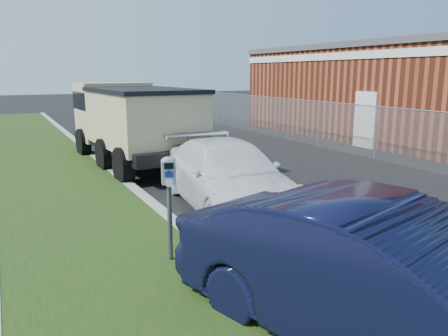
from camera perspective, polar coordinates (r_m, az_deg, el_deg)
name	(u,v)px	position (r m, az deg, el deg)	size (l,w,h in m)	color
ground	(307,218)	(9.11, 10.85, -6.49)	(120.00, 120.00, 0.00)	black
streetside	(0,229)	(9.18, -27.16, -7.06)	(6.12, 50.00, 0.15)	gray
chainlink_fence	(320,115)	(17.93, 12.37, 6.76)	(0.06, 30.06, 30.00)	slate
brick_building	(406,90)	(22.81, 22.69, 9.40)	(9.20, 14.20, 4.17)	maroon
parking_meter	(169,186)	(6.44, -7.21, -2.31)	(0.25, 0.19, 1.57)	#3F4247
white_wagon	(227,175)	(9.56, 0.40, -0.92)	(2.00, 4.92, 1.43)	white
navy_sedan	(387,282)	(4.90, 20.50, -13.83)	(1.70, 4.87, 1.61)	black
dump_truck	(132,119)	(14.49, -11.97, 6.27)	(2.93, 6.69, 2.57)	black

